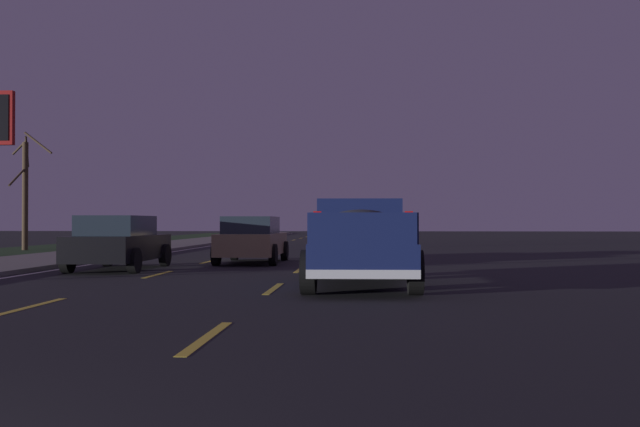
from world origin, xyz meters
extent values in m
plane|color=black|center=(27.00, 0.00, 0.00)|extent=(144.00, 144.00, 0.00)
cube|color=slate|center=(27.00, 7.45, 0.06)|extent=(108.00, 4.00, 0.12)
cube|color=yellow|center=(5.61, -1.75, 0.00)|extent=(2.40, 0.14, 0.01)
cube|color=yellow|center=(11.57, -1.75, 0.00)|extent=(2.40, 0.14, 0.01)
cube|color=yellow|center=(17.17, -1.75, 0.00)|extent=(2.40, 0.14, 0.01)
cube|color=yellow|center=(22.85, -1.75, 0.00)|extent=(2.40, 0.14, 0.01)
cube|color=yellow|center=(28.76, -1.75, 0.00)|extent=(2.40, 0.14, 0.01)
cube|color=yellow|center=(35.71, -1.75, 0.00)|extent=(2.40, 0.14, 0.01)
cube|color=yellow|center=(41.75, -1.75, 0.00)|extent=(2.40, 0.14, 0.01)
cube|color=yellow|center=(47.85, -1.75, 0.00)|extent=(2.40, 0.14, 0.01)
cube|color=yellow|center=(54.02, -1.75, 0.00)|extent=(2.40, 0.14, 0.01)
cube|color=yellow|center=(60.45, -1.75, 0.00)|extent=(2.40, 0.14, 0.01)
cube|color=yellow|center=(66.55, -1.75, 0.00)|extent=(2.40, 0.14, 0.01)
cube|color=yellow|center=(72.12, -1.75, 0.00)|extent=(2.40, 0.14, 0.01)
cube|color=yellow|center=(77.17, -1.75, 0.00)|extent=(2.40, 0.14, 0.01)
cube|color=yellow|center=(8.34, 1.75, 0.00)|extent=(2.40, 0.14, 0.01)
cube|color=yellow|center=(15.21, 1.75, 0.00)|extent=(2.40, 0.14, 0.01)
cube|color=yellow|center=(21.10, 1.75, 0.00)|extent=(2.40, 0.14, 0.01)
cube|color=yellow|center=(26.36, 1.75, 0.00)|extent=(2.40, 0.14, 0.01)
cube|color=yellow|center=(32.63, 1.75, 0.00)|extent=(2.40, 0.14, 0.01)
cube|color=yellow|center=(37.67, 1.75, 0.00)|extent=(2.40, 0.14, 0.01)
cube|color=yellow|center=(44.06, 1.75, 0.00)|extent=(2.40, 0.14, 0.01)
cube|color=yellow|center=(49.40, 1.75, 0.00)|extent=(2.40, 0.14, 0.01)
cube|color=yellow|center=(55.50, 1.75, 0.00)|extent=(2.40, 0.14, 0.01)
cube|color=yellow|center=(61.23, 1.75, 0.00)|extent=(2.40, 0.14, 0.01)
cube|color=yellow|center=(66.40, 1.75, 0.00)|extent=(2.40, 0.14, 0.01)
cube|color=yellow|center=(72.09, 1.75, 0.00)|extent=(2.40, 0.14, 0.01)
cube|color=yellow|center=(77.76, 1.75, 0.00)|extent=(2.40, 0.14, 0.01)
cube|color=silver|center=(27.00, 5.15, 0.00)|extent=(108.00, 0.14, 0.01)
cube|color=#141E4C|center=(12.32, -3.50, 0.67)|extent=(5.46, 2.16, 0.60)
cube|color=#141E4C|center=(13.51, -3.47, 1.42)|extent=(2.21, 1.90, 0.90)
cube|color=#1E2833|center=(12.46, -3.50, 1.47)|extent=(0.08, 1.44, 0.50)
cube|color=#141E4C|center=(11.21, -2.59, 1.25)|extent=(3.03, 0.17, 0.56)
cube|color=#141E4C|center=(11.27, -4.47, 1.25)|extent=(3.03, 0.17, 0.56)
cube|color=#141E4C|center=(9.66, -3.58, 1.25)|extent=(0.13, 1.88, 0.56)
cube|color=silver|center=(9.66, -3.58, 0.45)|extent=(0.18, 2.00, 0.16)
cube|color=red|center=(9.65, -2.78, 1.45)|extent=(0.06, 0.14, 0.20)
cube|color=red|center=(9.69, -4.38, 1.45)|extent=(0.06, 0.14, 0.20)
ellipsoid|color=#232833|center=(11.24, -3.53, 1.29)|extent=(2.64, 1.59, 0.64)
sphere|color=silver|center=(11.73, -3.16, 1.15)|extent=(0.40, 0.40, 0.40)
sphere|color=beige|center=(10.65, -3.85, 1.13)|extent=(0.34, 0.34, 0.34)
cylinder|color=black|center=(14.07, -2.45, 0.42)|extent=(0.84, 0.28, 0.84)
cylinder|color=black|center=(14.13, -4.45, 0.42)|extent=(0.84, 0.28, 0.84)
cylinder|color=black|center=(10.51, -2.55, 0.42)|extent=(0.84, 0.28, 0.84)
cylinder|color=black|center=(10.57, -4.55, 0.42)|extent=(0.84, 0.28, 0.84)
cube|color=black|center=(16.96, 3.40, 0.63)|extent=(4.43, 1.88, 0.70)
cube|color=#1E2833|center=(16.71, 3.40, 1.26)|extent=(2.49, 1.63, 0.56)
cylinder|color=black|center=(18.44, 4.33, 0.34)|extent=(0.68, 0.22, 0.68)
cylinder|color=black|center=(18.47, 2.53, 0.34)|extent=(0.68, 0.22, 0.68)
cylinder|color=black|center=(15.45, 4.28, 0.34)|extent=(0.68, 0.22, 0.68)
cylinder|color=black|center=(15.48, 2.48, 0.34)|extent=(0.68, 0.22, 0.68)
cube|color=red|center=(14.81, 3.37, 0.68)|extent=(0.11, 1.51, 0.10)
cube|color=#9E845B|center=(20.47, 0.14, 0.63)|extent=(4.40, 1.81, 0.70)
cube|color=#1E2833|center=(20.22, 0.14, 1.26)|extent=(2.47, 1.59, 0.56)
cylinder|color=black|center=(21.97, 1.04, 0.34)|extent=(0.68, 0.22, 0.68)
cylinder|color=black|center=(21.96, -0.76, 0.34)|extent=(0.68, 0.22, 0.68)
cylinder|color=black|center=(18.98, 1.05, 0.34)|extent=(0.68, 0.22, 0.68)
cylinder|color=black|center=(18.97, -0.75, 0.34)|extent=(0.68, 0.22, 0.68)
cube|color=red|center=(18.32, 0.15, 0.68)|extent=(0.08, 1.51, 0.10)
cylinder|color=#423323|center=(30.03, 12.81, 2.61)|extent=(0.28, 0.28, 5.23)
cylinder|color=#423323|center=(29.48, 12.91, 3.52)|extent=(1.17, 0.34, 1.00)
cylinder|color=#423323|center=(30.56, 12.99, 4.81)|extent=(1.14, 0.50, 1.46)
cylinder|color=#423323|center=(29.87, 12.09, 5.17)|extent=(0.34, 1.50, 1.13)
cylinder|color=#423323|center=(30.25, 13.21, 5.00)|extent=(0.45, 0.90, 0.74)
camera|label=1|loc=(-2.49, -3.62, 1.36)|focal=38.98mm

